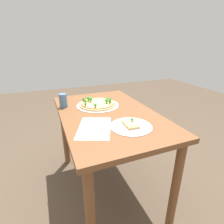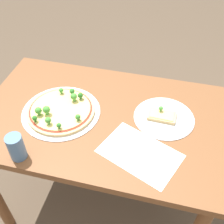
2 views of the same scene
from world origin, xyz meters
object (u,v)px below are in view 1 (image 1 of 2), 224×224
object	(u,v)px
pizza_tray_whole	(98,104)
pizza_tray_slice	(131,125)
dining_table	(108,125)
drinking_cup	(63,101)

from	to	relation	value
pizza_tray_whole	pizza_tray_slice	size ratio (longest dim) A/B	1.32
dining_table	pizza_tray_slice	xyz separation A→B (m)	(-0.29, -0.06, 0.12)
dining_table	pizza_tray_whole	xyz separation A→B (m)	(0.19, 0.02, 0.13)
drinking_cup	pizza_tray_whole	bearing A→B (deg)	-103.83
pizza_tray_whole	pizza_tray_slice	distance (m)	0.48
dining_table	drinking_cup	bearing A→B (deg)	49.79
dining_table	pizza_tray_whole	world-z (taller)	pizza_tray_whole
pizza_tray_slice	drinking_cup	world-z (taller)	drinking_cup
drinking_cup	pizza_tray_slice	bearing A→B (deg)	-146.23
pizza_tray_slice	drinking_cup	xyz separation A→B (m)	(0.55, 0.37, 0.05)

